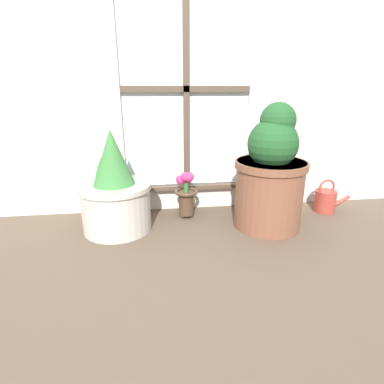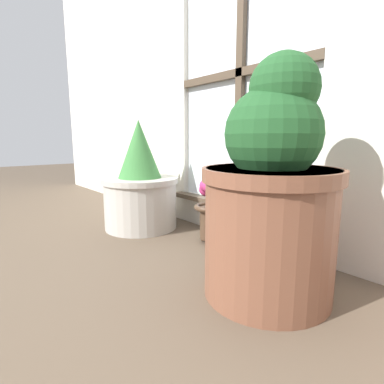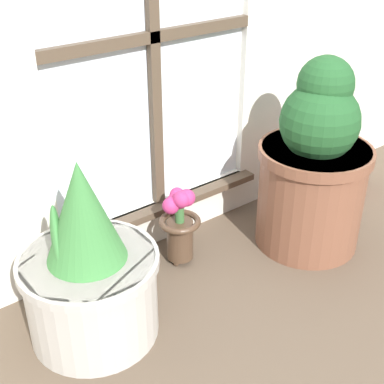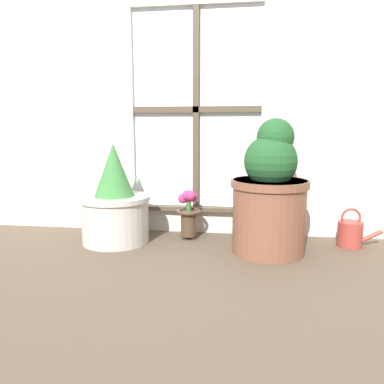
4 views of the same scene
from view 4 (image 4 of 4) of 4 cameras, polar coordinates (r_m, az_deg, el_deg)
ground_plane at (r=1.83m, az=-1.69°, el=-10.66°), size 10.00×10.00×0.00m
wall_with_window at (r=2.37m, az=0.68°, el=25.18°), size 4.40×0.10×2.50m
potted_plant_left at (r=2.14m, az=-11.67°, el=-1.90°), size 0.39×0.39×0.56m
potted_plant_right at (r=1.94m, az=11.77°, el=-0.50°), size 0.39×0.39×0.69m
flower_vase at (r=2.17m, az=-0.52°, el=-2.96°), size 0.14×0.14×0.29m
watering_can at (r=2.22m, az=23.00°, el=-5.80°), size 0.24×0.13×0.21m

